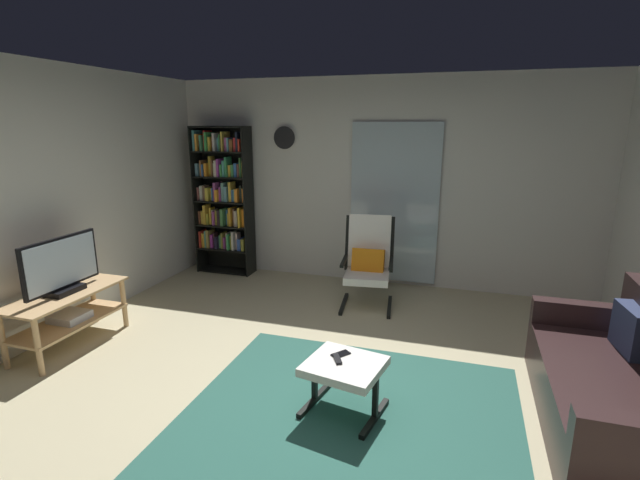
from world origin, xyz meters
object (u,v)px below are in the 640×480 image
Objects in this scene: tv_remote at (337,359)px; cell_phone at (341,354)px; ottoman at (344,371)px; wall_clock at (284,138)px; tv_stand at (68,311)px; television at (62,268)px; bookshelf_near_tv at (223,196)px; lounge_armchair at (368,259)px; leather_sofa at (624,390)px.

tv_remote is 1.03× the size of cell_phone.
ottoman is at bearing -47.22° from tv_remote.
cell_phone is 0.48× the size of wall_clock.
television is at bearing -46.53° from tv_stand.
ottoman is (2.42, -2.70, -0.75)m from bookshelf_near_tv.
television is 3.07m from lounge_armchair.
television is 2.74m from ottoman.
leather_sofa is (4.53, 0.11, -0.45)m from television.
lounge_armchair is 2.00m from wall_clock.
lounge_armchair is 2.12m from ottoman.
tv_remote is (2.64, -0.21, -0.37)m from television.
cell_phone is at bearing -47.78° from bookshelf_near_tv.
ottoman is 4.28× the size of cell_phone.
cell_phone is at bearing -172.62° from leather_sofa.
tv_stand is 7.95× the size of cell_phone.
television is 1.35× the size of ottoman.
bookshelf_near_tv is at bearing -169.82° from wall_clock.
wall_clock is (-1.30, 0.76, 1.32)m from lounge_armchair.
tv_stand is at bearing -142.65° from lounge_armchair.
tv_stand is 1.09× the size of lounge_armchair.
wall_clock is at bearing 149.52° from lounge_armchair.
television is 0.40× the size of bookshelf_near_tv.
ottoman is at bearing -23.54° from cell_phone.
leather_sofa reaches higher than tv_remote.
tv_remote is at bearing -4.58° from television.
tv_stand is 0.62× the size of leather_sofa.
television is at bearing -142.59° from lounge_armchair.
leather_sofa is at bearing 1.42° from television.
tv_stand reaches higher than cell_phone.
lounge_armchair is 2.01m from cell_phone.
ottoman is (2.70, -0.23, -0.02)m from tv_stand.
ottoman is at bearing -61.29° from wall_clock.
television is at bearing -144.48° from cell_phone.
television is 0.79× the size of lounge_armchair.
ottoman is at bearing -4.90° from television.
wall_clock reaches higher than tv_stand.
lounge_armchair is (2.43, 1.86, -0.23)m from television.
tv_stand is 7.73× the size of tv_remote.
wall_clock is (-1.51, 2.84, 1.45)m from tv_remote.
lounge_armchair is at bearing 140.11° from leather_sofa.
bookshelf_near_tv is 1.96× the size of lounge_armchair.
bookshelf_near_tv is at bearing 83.50° from television.
leather_sofa is 1.86m from ottoman.
tv_stand is 3.23m from wall_clock.
cell_phone is at bearing -83.93° from lounge_armchair.
bookshelf_near_tv is at bearing 164.13° from lounge_armchair.
bookshelf_near_tv is (0.28, 2.47, 0.73)m from tv_stand.
ottoman is (-1.83, -0.34, 0.01)m from leather_sofa.
cell_phone is (0.00, 0.08, -0.00)m from tv_remote.
wall_clock is (-1.51, 2.76, 1.45)m from cell_phone.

